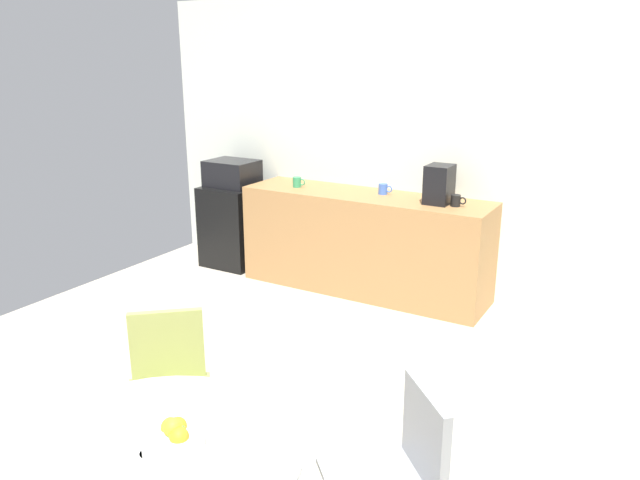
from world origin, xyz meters
TOP-DOWN VIEW (x-y plane):
  - ground_plane at (0.00, 0.00)m, footprint 6.00×6.00m
  - wall_back at (0.00, 3.00)m, footprint 6.00×0.10m
  - counter_block at (-0.66, 2.65)m, footprint 2.26×0.60m
  - mini_fridge at (-2.14, 2.65)m, footprint 0.54×0.54m
  - microwave at (-2.14, 2.65)m, footprint 0.48×0.38m
  - chair_gray at (0.90, -0.16)m, footprint 0.59×0.59m
  - chair_olive at (-0.42, -0.10)m, footprint 0.59×0.59m
  - fruit_bowl at (0.27, -0.77)m, footprint 0.22×0.22m
  - mug_white at (0.17, 2.62)m, footprint 0.13×0.08m
  - mug_green at (-0.53, 2.73)m, footprint 0.13×0.08m
  - mug_red at (-1.34, 2.60)m, footprint 0.13×0.08m
  - coffee_maker at (0.01, 2.65)m, footprint 0.20×0.24m

SIDE VIEW (x-z plane):
  - ground_plane at x=0.00m, z-range 0.00..0.00m
  - mini_fridge at x=-2.14m, z-range 0.00..0.81m
  - counter_block at x=-0.66m, z-range 0.00..0.90m
  - chair_gray at x=0.90m, z-range 0.11..0.94m
  - chair_olive at x=-0.42m, z-range 0.11..0.94m
  - fruit_bowl at x=0.27m, z-range 0.72..0.85m
  - microwave at x=-2.14m, z-range 0.81..1.07m
  - mug_white at x=0.17m, z-range 0.90..1.00m
  - mug_green at x=-0.53m, z-range 0.90..1.00m
  - mug_red at x=-1.34m, z-range 0.90..1.00m
  - coffee_maker at x=0.01m, z-range 0.90..1.22m
  - wall_back at x=0.00m, z-range 0.00..2.60m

